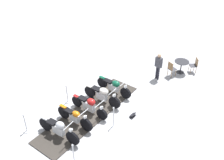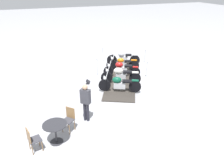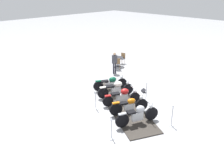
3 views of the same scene
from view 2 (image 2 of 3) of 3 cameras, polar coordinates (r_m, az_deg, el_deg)
ground_plane at (r=13.85m, az=2.47°, el=0.78°), size 80.00×80.00×0.00m
display_platform at (r=13.84m, az=2.48°, el=0.88°), size 6.42×4.29×0.05m
motorcycle_chrome at (r=15.59m, az=2.78°, el=5.64°), size 1.02×2.17×1.01m
motorcycle_copper at (r=14.63m, az=2.63°, el=4.19°), size 1.09×1.97×1.00m
motorcycle_maroon at (r=13.66m, az=2.35°, el=2.80°), size 1.19×2.08×0.92m
motorcycle_cream at (r=12.69m, az=2.11°, el=1.20°), size 1.12×2.13×0.98m
motorcycle_forest at (r=11.76m, az=1.78°, el=-0.94°), size 1.21×2.06×0.95m
stanchion_left_front at (r=16.28m, az=8.38°, el=5.29°), size 0.35×0.35×1.01m
stanchion_right_front at (r=16.36m, az=-2.33°, el=5.88°), size 0.31×0.31×1.09m
stanchion_left_mid at (r=13.74m, az=8.84°, el=1.88°), size 0.32×0.32×1.08m
stanchion_right_mid at (r=13.86m, az=-3.78°, el=2.41°), size 0.33×0.33×1.15m
info_placard at (r=13.06m, az=-6.14°, el=-0.58°), size 0.44×0.35×0.20m
cafe_table at (r=8.47m, az=-14.32°, el=-11.94°), size 0.88×0.88×0.79m
cafe_chair_near_table at (r=8.34m, az=-19.66°, el=-13.91°), size 0.49×0.49×0.95m
cafe_chair_across_table at (r=9.00m, az=-10.90°, el=-9.48°), size 0.57×0.57×0.98m
bystander_person at (r=9.26m, az=-6.75°, el=-4.98°), size 0.43×0.44×1.68m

